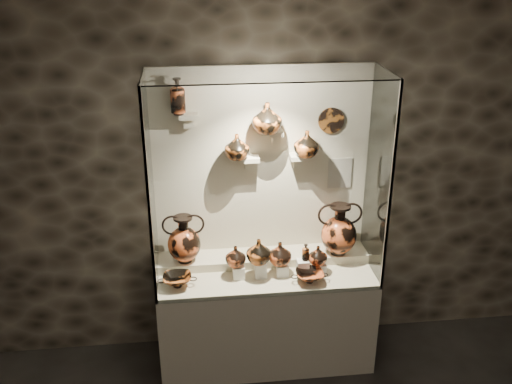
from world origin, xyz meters
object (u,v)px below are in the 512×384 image
at_px(ovoid_vase_c, 307,144).
at_px(jug_a, 236,256).
at_px(ovoid_vase_a, 237,147).
at_px(ovoid_vase_b, 267,118).
at_px(lekythos_tall, 178,94).
at_px(jug_e, 318,255).
at_px(lekythos_small, 306,251).
at_px(kylix_left, 177,280).
at_px(jug_b, 259,251).
at_px(amphora_right, 339,229).
at_px(jug_c, 280,253).
at_px(amphora_left, 184,239).
at_px(kylix_right, 309,276).

bearing_deg(ovoid_vase_c, jug_a, -169.80).
bearing_deg(ovoid_vase_a, ovoid_vase_b, 18.00).
bearing_deg(ovoid_vase_c, lekythos_tall, 166.31).
distance_m(jug_e, lekythos_small, 0.10).
height_order(lekythos_tall, ovoid_vase_a, lekythos_tall).
distance_m(kylix_left, ovoid_vase_b, 1.38).
distance_m(jug_b, ovoid_vase_c, 0.89).
height_order(amphora_right, jug_c, amphora_right).
relative_size(amphora_right, lekythos_tall, 1.45).
bearing_deg(ovoid_vase_c, amphora_left, 171.91).
bearing_deg(amphora_left, ovoid_vase_c, -3.79).
bearing_deg(jug_c, lekythos_tall, 166.20).
distance_m(kylix_right, ovoid_vase_a, 1.12).
xyz_separation_m(amphora_right, kylix_left, (-1.29, -0.24, -0.23)).
relative_size(jug_c, ovoid_vase_a, 0.96).
relative_size(amphora_right, kylix_right, 1.57).
bearing_deg(amphora_left, lekythos_small, -18.23).
height_order(amphora_left, amphora_right, amphora_right).
height_order(jug_e, kylix_right, jug_e).
height_order(kylix_left, kylix_right, kylix_left).
bearing_deg(jug_b, amphora_right, -1.84).
xyz_separation_m(amphora_left, jug_e, (1.03, -0.18, -0.11)).
bearing_deg(jug_e, lekythos_small, -159.32).
relative_size(lekythos_small, ovoid_vase_a, 0.79).
bearing_deg(ovoid_vase_c, kylix_right, -104.23).
height_order(jug_c, lekythos_tall, lekythos_tall).
bearing_deg(kylix_left, lekythos_small, -6.61).
xyz_separation_m(kylix_left, ovoid_vase_b, (0.71, 0.30, 1.15)).
bearing_deg(jug_e, amphora_left, -166.69).
relative_size(amphora_right, jug_c, 2.28).
relative_size(jug_c, lekythos_tall, 0.64).
height_order(amphora_right, lekythos_tall, lekythos_tall).
height_order(jug_e, lekythos_tall, lekythos_tall).
height_order(kylix_left, lekythos_tall, lekythos_tall).
bearing_deg(kylix_right, jug_a, 171.44).
distance_m(amphora_right, kylix_left, 1.33).
bearing_deg(lekythos_small, ovoid_vase_a, 152.10).
relative_size(amphora_right, kylix_left, 1.53).
xyz_separation_m(kylix_right, ovoid_vase_b, (-0.29, 0.35, 1.15)).
height_order(amphora_right, ovoid_vase_a, ovoid_vase_a).
relative_size(lekythos_small, kylix_left, 0.55).
relative_size(kylix_left, kylix_right, 1.02).
bearing_deg(lekythos_tall, jug_b, -13.84).
bearing_deg(kylix_right, jug_b, 169.44).
bearing_deg(lekythos_tall, jug_c, -5.97).
height_order(jug_a, lekythos_small, lekythos_small).
bearing_deg(kylix_right, amphora_left, 167.47).
distance_m(lekythos_small, kylix_left, 1.00).
relative_size(jug_a, ovoid_vase_c, 0.82).
xyz_separation_m(jug_e, ovoid_vase_c, (-0.07, 0.24, 0.83)).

